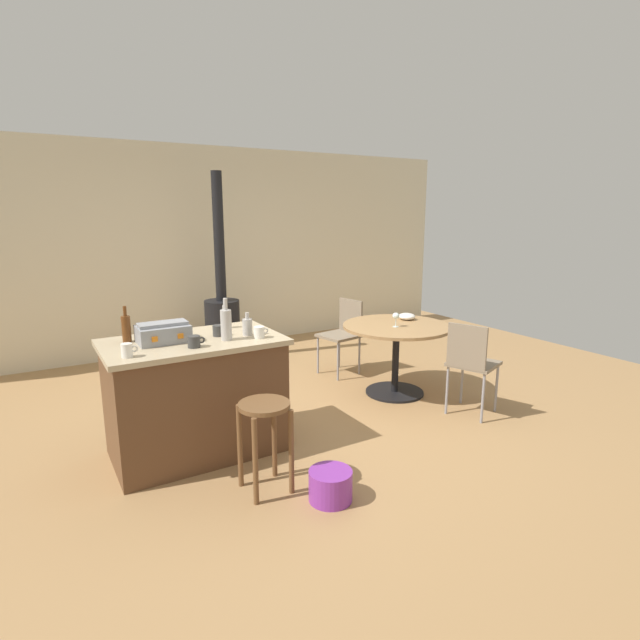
{
  "coord_description": "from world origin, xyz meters",
  "views": [
    {
      "loc": [
        -2.07,
        -3.81,
        1.86
      ],
      "look_at": [
        0.15,
        -0.1,
        0.92
      ],
      "focal_mm": 28.06,
      "sensor_mm": 36.0,
      "label": 1
    }
  ],
  "objects_px": {
    "wooden_stool": "(265,426)",
    "bottle_2": "(224,319)",
    "cup_0": "(219,330)",
    "folding_chair_near": "(343,331)",
    "bottle_3": "(247,327)",
    "serving_bowl": "(407,316)",
    "toolbox": "(163,333)",
    "cup_1": "(127,350)",
    "dining_table": "(396,341)",
    "wood_stove": "(222,315)",
    "plastic_bucket": "(330,485)",
    "bottle_1": "(126,328)",
    "bottle_0": "(226,324)",
    "kitchen_island": "(196,396)",
    "cup_3": "(259,332)",
    "wine_glass": "(396,316)",
    "cup_2": "(194,342)",
    "folding_chair_far": "(471,361)"
  },
  "relations": [
    {
      "from": "serving_bowl",
      "to": "plastic_bucket",
      "type": "distance_m",
      "value": 2.47
    },
    {
      "from": "folding_chair_near",
      "to": "bottle_2",
      "type": "bearing_deg",
      "value": -154.53
    },
    {
      "from": "bottle_3",
      "to": "cup_3",
      "type": "distance_m",
      "value": 0.13
    },
    {
      "from": "serving_bowl",
      "to": "plastic_bucket",
      "type": "xyz_separation_m",
      "value": [
        -1.87,
        -1.47,
        -0.66
      ]
    },
    {
      "from": "wooden_stool",
      "to": "toolbox",
      "type": "relative_size",
      "value": 1.71
    },
    {
      "from": "wood_stove",
      "to": "serving_bowl",
      "type": "xyz_separation_m",
      "value": [
        1.34,
        -1.98,
        0.2
      ]
    },
    {
      "from": "cup_3",
      "to": "wood_stove",
      "type": "bearing_deg",
      "value": 76.39
    },
    {
      "from": "wooden_stool",
      "to": "wood_stove",
      "type": "relative_size",
      "value": 0.27
    },
    {
      "from": "wood_stove",
      "to": "bottle_2",
      "type": "distance_m",
      "value": 2.26
    },
    {
      "from": "wooden_stool",
      "to": "plastic_bucket",
      "type": "xyz_separation_m",
      "value": [
        0.31,
        -0.34,
        -0.36
      ]
    },
    {
      "from": "dining_table",
      "to": "wood_stove",
      "type": "distance_m",
      "value": 2.38
    },
    {
      "from": "serving_bowl",
      "to": "cup_3",
      "type": "bearing_deg",
      "value": -163.86
    },
    {
      "from": "bottle_3",
      "to": "toolbox",
      "type": "bearing_deg",
      "value": 167.89
    },
    {
      "from": "folding_chair_far",
      "to": "bottle_3",
      "type": "bearing_deg",
      "value": 165.94
    },
    {
      "from": "wood_stove",
      "to": "plastic_bucket",
      "type": "height_order",
      "value": "wood_stove"
    },
    {
      "from": "kitchen_island",
      "to": "folding_chair_far",
      "type": "xyz_separation_m",
      "value": [
        2.38,
        -0.59,
        0.07
      ]
    },
    {
      "from": "cup_3",
      "to": "wine_glass",
      "type": "distance_m",
      "value": 1.68
    },
    {
      "from": "folding_chair_far",
      "to": "folding_chair_near",
      "type": "bearing_deg",
      "value": 100.53
    },
    {
      "from": "wooden_stool",
      "to": "bottle_1",
      "type": "bearing_deg",
      "value": 124.44
    },
    {
      "from": "cup_1",
      "to": "cup_0",
      "type": "bearing_deg",
      "value": 19.04
    },
    {
      "from": "serving_bowl",
      "to": "cup_1",
      "type": "bearing_deg",
      "value": -168.52
    },
    {
      "from": "wood_stove",
      "to": "cup_2",
      "type": "xyz_separation_m",
      "value": [
        -1.12,
        -2.55,
        0.39
      ]
    },
    {
      "from": "plastic_bucket",
      "to": "cup_0",
      "type": "bearing_deg",
      "value": 106.05
    },
    {
      "from": "dining_table",
      "to": "cup_0",
      "type": "relative_size",
      "value": 8.82
    },
    {
      "from": "bottle_3",
      "to": "serving_bowl",
      "type": "xyz_separation_m",
      "value": [
        2.0,
        0.45,
        -0.22
      ]
    },
    {
      "from": "folding_chair_near",
      "to": "cup_0",
      "type": "distance_m",
      "value": 2.18
    },
    {
      "from": "cup_3",
      "to": "cup_1",
      "type": "bearing_deg",
      "value": -178.38
    },
    {
      "from": "bottle_3",
      "to": "cup_0",
      "type": "height_order",
      "value": "bottle_3"
    },
    {
      "from": "cup_1",
      "to": "serving_bowl",
      "type": "relative_size",
      "value": 0.61
    },
    {
      "from": "toolbox",
      "to": "folding_chair_far",
      "type": "bearing_deg",
      "value": -13.6
    },
    {
      "from": "bottle_1",
      "to": "cup_0",
      "type": "relative_size",
      "value": 2.19
    },
    {
      "from": "wooden_stool",
      "to": "cup_3",
      "type": "distance_m",
      "value": 0.79
    },
    {
      "from": "wooden_stool",
      "to": "cup_0",
      "type": "xyz_separation_m",
      "value": [
        -0.02,
        0.79,
        0.49
      ]
    },
    {
      "from": "wooden_stool",
      "to": "bottle_2",
      "type": "relative_size",
      "value": 3.25
    },
    {
      "from": "wooden_stool",
      "to": "plastic_bucket",
      "type": "bearing_deg",
      "value": -47.46
    },
    {
      "from": "cup_2",
      "to": "wood_stove",
      "type": "bearing_deg",
      "value": 66.26
    },
    {
      "from": "wood_stove",
      "to": "cup_1",
      "type": "bearing_deg",
      "value": -121.57
    },
    {
      "from": "wooden_stool",
      "to": "cup_0",
      "type": "bearing_deg",
      "value": 91.11
    },
    {
      "from": "folding_chair_far",
      "to": "cup_0",
      "type": "distance_m",
      "value": 2.29
    },
    {
      "from": "bottle_1",
      "to": "bottle_2",
      "type": "bearing_deg",
      "value": 3.97
    },
    {
      "from": "folding_chair_near",
      "to": "bottle_1",
      "type": "bearing_deg",
      "value": -160.69
    },
    {
      "from": "toolbox",
      "to": "cup_1",
      "type": "relative_size",
      "value": 3.36
    },
    {
      "from": "kitchen_island",
      "to": "bottle_1",
      "type": "xyz_separation_m",
      "value": [
        -0.44,
        0.18,
        0.56
      ]
    },
    {
      "from": "bottle_0",
      "to": "bottle_2",
      "type": "distance_m",
      "value": 0.4
    },
    {
      "from": "folding_chair_far",
      "to": "toolbox",
      "type": "xyz_separation_m",
      "value": [
        -2.58,
        0.62,
        0.46
      ]
    },
    {
      "from": "wine_glass",
      "to": "serving_bowl",
      "type": "relative_size",
      "value": 0.8
    },
    {
      "from": "kitchen_island",
      "to": "bottle_1",
      "type": "bearing_deg",
      "value": 157.43
    },
    {
      "from": "cup_2",
      "to": "cup_1",
      "type": "bearing_deg",
      "value": -177.91
    },
    {
      "from": "cup_3",
      "to": "plastic_bucket",
      "type": "relative_size",
      "value": 0.41
    },
    {
      "from": "serving_bowl",
      "to": "kitchen_island",
      "type": "bearing_deg",
      "value": -171.69
    }
  ]
}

